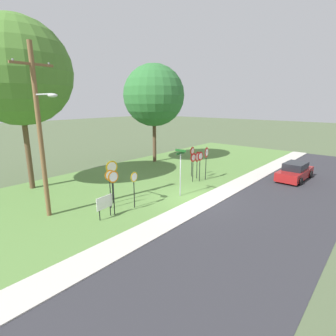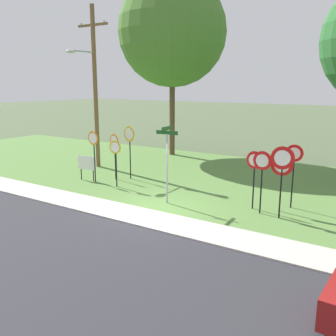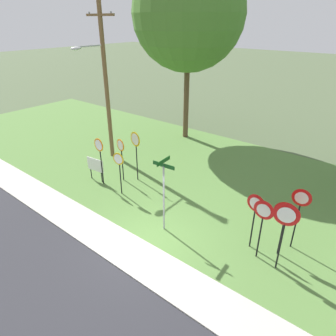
# 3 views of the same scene
# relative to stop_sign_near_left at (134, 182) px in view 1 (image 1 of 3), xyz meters

# --- Properties ---
(ground_plane) EXTENTS (160.00, 160.00, 0.00)m
(ground_plane) POSITION_rel_stop_sign_near_left_xyz_m (3.45, -1.86, -1.60)
(ground_plane) COLOR #4C5B3D
(road_asphalt) EXTENTS (44.00, 6.40, 0.01)m
(road_asphalt) POSITION_rel_stop_sign_near_left_xyz_m (3.45, -6.66, -1.59)
(road_asphalt) COLOR #2D2D33
(road_asphalt) RESTS_ON ground_plane
(sidewalk_strip) EXTENTS (44.00, 1.60, 0.06)m
(sidewalk_strip) POSITION_rel_stop_sign_near_left_xyz_m (3.45, -2.66, -1.57)
(sidewalk_strip) COLOR #BCB7AD
(sidewalk_strip) RESTS_ON ground_plane
(grass_median) EXTENTS (44.00, 12.00, 0.04)m
(grass_median) POSITION_rel_stop_sign_near_left_xyz_m (3.45, 4.14, -1.58)
(grass_median) COLOR #567F3D
(grass_median) RESTS_ON ground_plane
(stop_sign_near_left) EXTENTS (0.60, 0.13, 2.19)m
(stop_sign_near_left) POSITION_rel_stop_sign_near_left_xyz_m (0.00, 0.00, 0.00)
(stop_sign_near_left) COLOR black
(stop_sign_near_left) RESTS_ON grass_median
(stop_sign_near_right) EXTENTS (0.75, 0.17, 2.70)m
(stop_sign_near_right) POSITION_rel_stop_sign_near_left_xyz_m (-0.38, 1.53, 0.42)
(stop_sign_near_right) COLOR black
(stop_sign_near_right) RESTS_ON grass_median
(stop_sign_far_left) EXTENTS (0.67, 0.10, 2.53)m
(stop_sign_far_left) POSITION_rel_stop_sign_near_left_xyz_m (-1.44, 0.07, 0.27)
(stop_sign_far_left) COLOR black
(stop_sign_far_left) RESTS_ON grass_median
(stop_sign_far_center) EXTENTS (0.63, 0.14, 2.33)m
(stop_sign_far_center) POSITION_rel_stop_sign_near_left_xyz_m (-0.94, 1.02, 0.11)
(stop_sign_far_center) COLOR black
(stop_sign_far_center) RESTS_ON grass_median
(yield_sign_near_left) EXTENTS (0.68, 0.11, 2.28)m
(yield_sign_near_left) POSITION_rel_stop_sign_near_left_xyz_m (6.57, 0.38, 0.13)
(yield_sign_near_left) COLOR black
(yield_sign_near_left) RESTS_ON grass_median
(yield_sign_near_right) EXTENTS (0.82, 0.18, 2.63)m
(yield_sign_near_right) POSITION_rel_stop_sign_near_left_xyz_m (7.74, -0.06, 0.43)
(yield_sign_near_right) COLOR black
(yield_sign_near_right) RESTS_ON grass_median
(yield_sign_far_left) EXTENTS (0.82, 0.13, 2.23)m
(yield_sign_far_left) POSITION_rel_stop_sign_near_left_xyz_m (7.54, 0.65, 0.09)
(yield_sign_far_left) COLOR black
(yield_sign_far_left) RESTS_ON grass_median
(yield_sign_far_right) EXTENTS (0.71, 0.10, 2.38)m
(yield_sign_far_right) POSITION_rel_stop_sign_near_left_xyz_m (6.99, 0.02, 0.21)
(yield_sign_far_right) COLOR black
(yield_sign_far_right) RESTS_ON grass_median
(yield_sign_center) EXTENTS (0.67, 0.12, 2.51)m
(yield_sign_center) POSITION_rel_stop_sign_near_left_xyz_m (7.79, 1.33, 0.31)
(yield_sign_center) COLOR black
(yield_sign_center) RESTS_ON grass_median
(street_name_post) EXTENTS (0.96, 0.82, 3.14)m
(street_name_post) POSITION_rel_stop_sign_near_left_xyz_m (3.38, -0.80, 0.30)
(street_name_post) COLOR #9EA0A8
(street_name_post) RESTS_ON grass_median
(utility_pole) EXTENTS (2.10, 2.10, 8.96)m
(utility_pole) POSITION_rel_stop_sign_near_left_xyz_m (-3.81, 2.71, 3.27)
(utility_pole) COLOR brown
(utility_pole) RESTS_ON grass_median
(notice_board) EXTENTS (1.10, 0.14, 1.25)m
(notice_board) POSITION_rel_stop_sign_near_left_xyz_m (-2.04, 0.15, -0.72)
(notice_board) COLOR black
(notice_board) RESTS_ON grass_median
(oak_tree_left) EXTENTS (7.00, 7.00, 11.51)m
(oak_tree_left) POSITION_rel_stop_sign_near_left_xyz_m (-2.22, 8.47, 6.45)
(oak_tree_left) COLOR brown
(oak_tree_left) RESTS_ON grass_median
(oak_tree_right) EXTENTS (6.09, 6.09, 9.77)m
(oak_tree_right) POSITION_rel_stop_sign_near_left_xyz_m (10.09, 7.71, 5.15)
(oak_tree_right) COLOR brown
(oak_tree_right) RESTS_ON grass_median
(parked_sedan_distant) EXTENTS (4.37, 2.02, 1.39)m
(parked_sedan_distant) POSITION_rel_stop_sign_near_left_xyz_m (12.50, -5.50, -0.95)
(parked_sedan_distant) COLOR maroon
(parked_sedan_distant) RESTS_ON road_asphalt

